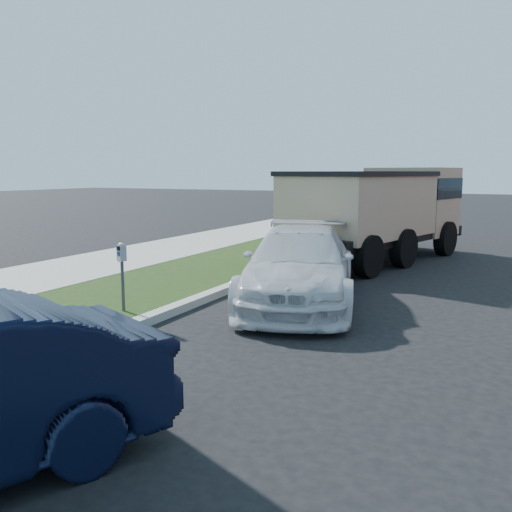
% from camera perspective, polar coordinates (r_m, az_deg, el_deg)
% --- Properties ---
extents(ground, '(120.00, 120.00, 0.00)m').
position_cam_1_polar(ground, '(8.57, 5.46, -8.19)').
color(ground, black).
rests_on(ground, ground).
extents(streetside, '(6.12, 50.00, 0.15)m').
position_cam_1_polar(streetside, '(13.09, -14.54, -2.18)').
color(streetside, gray).
rests_on(streetside, ground).
extents(parking_meter, '(0.19, 0.16, 1.21)m').
position_cam_1_polar(parking_meter, '(9.51, -13.94, -0.62)').
color(parking_meter, '#3F4247').
rests_on(parking_meter, ground).
extents(white_wagon, '(3.42, 5.36, 1.44)m').
position_cam_1_polar(white_wagon, '(10.52, 4.72, -0.95)').
color(white_wagon, silver).
rests_on(white_wagon, ground).
extents(dump_truck, '(4.10, 7.12, 2.64)m').
position_cam_1_polar(dump_truck, '(16.02, 12.92, 4.96)').
color(dump_truck, black).
rests_on(dump_truck, ground).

